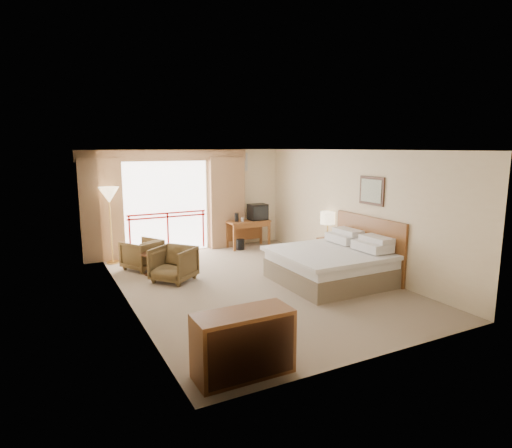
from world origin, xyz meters
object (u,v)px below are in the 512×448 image
table_lamp (328,218)px  side_table (151,260)px  tv (258,212)px  armchair_near (174,281)px  bed (332,264)px  nightstand (328,250)px  desk (247,226)px  armchair_far (143,269)px  dresser (243,344)px  wastebasket (240,244)px  floor_lamp (109,198)px

table_lamp → side_table: bearing=168.5°
tv → armchair_near: size_ratio=0.62×
bed → table_lamp: size_ratio=3.36×
tv → nightstand: bearing=-55.0°
bed → side_table: 3.90m
bed → desk: bearing=92.6°
bed → armchair_far: 4.30m
tv → armchair_near: 3.77m
armchair_near → dresser: dresser is taller
wastebasket → armchair_near: bearing=-142.2°
tv → dresser: tv is taller
wastebasket → floor_lamp: (-3.32, 0.18, 1.44)m
tv → dresser: 6.96m
dresser → armchair_far: bearing=89.4°
nightstand → dresser: bearing=-133.0°
nightstand → armchair_near: size_ratio=0.71×
bed → wastebasket: bearing=98.0°
armchair_far → dresser: 5.26m
table_lamp → floor_lamp: 5.23m
table_lamp → armchair_far: (-4.19, 1.36, -1.06)m
floor_lamp → armchair_near: bearing=-66.3°
desk → side_table: (-3.03, -1.41, -0.26)m
wastebasket → dresser: 6.53m
side_table → wastebasket: bearing=23.9°
armchair_far → side_table: bearing=68.5°
tv → side_table: 3.65m
bed → desk: size_ratio=1.83×
floor_lamp → dresser: 6.24m
bed → armchair_near: bed is taller
nightstand → table_lamp: bearing=94.1°
table_lamp → desk: (-1.07, 2.24, -0.47)m
nightstand → dresser: size_ratio=0.47×
bed → dresser: size_ratio=1.75×
nightstand → wastebasket: (-1.39, 2.09, -0.14)m
side_table → floor_lamp: floor_lamp is taller
wastebasket → side_table: side_table is taller
armchair_far → armchair_near: armchair_near is taller
armchair_far → dresser: dresser is taller
desk → nightstand: bearing=-60.1°
armchair_far → floor_lamp: size_ratio=0.41×
armchair_near → floor_lamp: size_ratio=0.43×
armchair_far → armchair_near: size_ratio=0.95×
bed → floor_lamp: 5.37m
dresser → tv: bearing=59.9°
table_lamp → dresser: (-4.14, -3.88, -0.66)m
desk → wastebasket: (-0.32, -0.20, -0.45)m
nightstand → table_lamp: 0.78m
bed → desk: bed is taller
table_lamp → wastebasket: (-1.39, 2.04, -0.92)m
table_lamp → side_table: 4.25m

